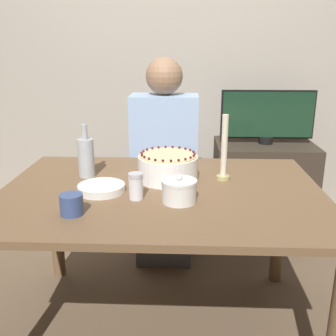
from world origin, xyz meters
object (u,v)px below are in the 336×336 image
object	(u,v)px
sugar_bowl	(179,191)
tv_monitor	(268,116)
cake	(168,167)
bottle	(86,157)
person_man_blue_shirt	(164,175)
candle	(224,153)
sugar_shaker	(136,186)

from	to	relation	value
sugar_bowl	tv_monitor	distance (m)	1.40
cake	bottle	world-z (taller)	bottle
sugar_bowl	person_man_blue_shirt	size ratio (longest dim) A/B	0.11
cake	person_man_blue_shirt	bearing A→B (deg)	94.65
bottle	sugar_bowl	bearing A→B (deg)	-34.28
tv_monitor	cake	bearing A→B (deg)	-123.34
sugar_bowl	candle	bearing A→B (deg)	54.72
sugar_bowl	bottle	distance (m)	0.55
cake	tv_monitor	size ratio (longest dim) A/B	0.43
sugar_shaker	tv_monitor	distance (m)	1.46
cake	sugar_bowl	size ratio (longest dim) A/B	1.94
cake	tv_monitor	bearing A→B (deg)	56.66
sugar_bowl	candle	size ratio (longest dim) A/B	0.47
cake	person_man_blue_shirt	world-z (taller)	person_man_blue_shirt
person_man_blue_shirt	candle	bearing A→B (deg)	118.72
candle	tv_monitor	size ratio (longest dim) A/B	0.48
sugar_bowl	sugar_shaker	size ratio (longest dim) A/B	1.31
sugar_shaker	person_man_blue_shirt	world-z (taller)	person_man_blue_shirt
sugar_shaker	candle	xyz separation A→B (m)	(0.38, 0.26, 0.07)
sugar_bowl	person_man_blue_shirt	world-z (taller)	person_man_blue_shirt
cake	bottle	xyz separation A→B (m)	(-0.39, 0.03, 0.04)
candle	person_man_blue_shirt	world-z (taller)	person_man_blue_shirt
candle	tv_monitor	world-z (taller)	tv_monitor
sugar_bowl	person_man_blue_shirt	xyz separation A→B (m)	(-0.10, 0.84, -0.21)
candle	bottle	bearing A→B (deg)	178.28
bottle	tv_monitor	bearing A→B (deg)	42.45
sugar_bowl	bottle	size ratio (longest dim) A/B	0.57
tv_monitor	sugar_shaker	bearing A→B (deg)	-121.97
sugar_shaker	person_man_blue_shirt	bearing A→B (deg)	84.83
sugar_shaker	candle	distance (m)	0.47
bottle	tv_monitor	world-z (taller)	tv_monitor
bottle	person_man_blue_shirt	xyz separation A→B (m)	(0.35, 0.54, -0.26)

